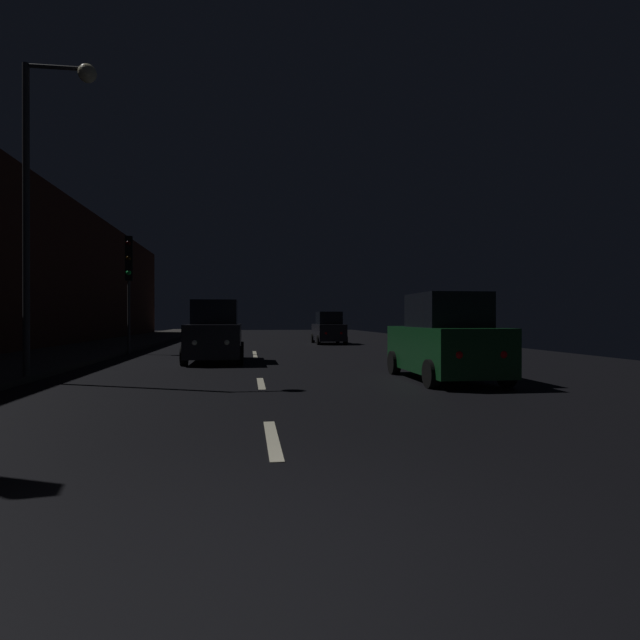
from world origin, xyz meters
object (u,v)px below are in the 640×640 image
at_px(car_parked_right_far, 329,329).
at_px(car_parked_right_near, 445,341).
at_px(streetlamp_overhead, 45,172).
at_px(car_approaching_headlights, 215,334).
at_px(traffic_light_far_left, 129,268).

height_order(car_parked_right_far, car_parked_right_near, car_parked_right_near).
distance_m(streetlamp_overhead, car_parked_right_far, 20.89).
xyz_separation_m(car_approaching_headlights, car_parked_right_far, (6.03, 12.49, -0.11)).
relative_size(car_parked_right_far, car_parked_right_near, 0.90).
height_order(streetlamp_overhead, car_parked_right_far, streetlamp_overhead).
bearing_deg(car_parked_right_near, traffic_light_far_left, 42.30).
relative_size(streetlamp_overhead, car_parked_right_near, 1.80).
height_order(car_approaching_headlights, car_parked_right_near, car_approaching_headlights).
bearing_deg(traffic_light_far_left, car_parked_right_near, 32.06).
bearing_deg(car_parked_right_near, streetlamp_overhead, 84.67).
distance_m(traffic_light_far_left, car_parked_right_far, 13.06).
height_order(traffic_light_far_left, car_approaching_headlights, traffic_light_far_left).
height_order(traffic_light_far_left, car_parked_right_far, traffic_light_far_left).
bearing_deg(car_parked_right_far, car_parked_right_near, -180.00).
distance_m(streetlamp_overhead, car_approaching_headlights, 7.78).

